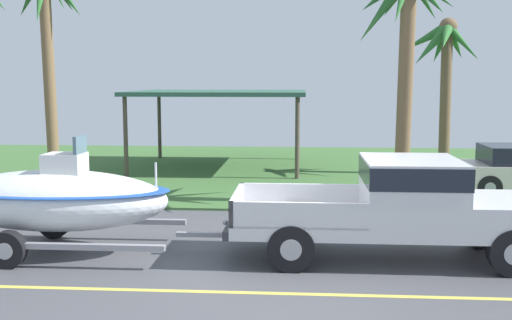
{
  "coord_description": "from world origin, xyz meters",
  "views": [
    {
      "loc": [
        0.09,
        -10.76,
        3.21
      ],
      "look_at": [
        -0.81,
        1.59,
        1.58
      ],
      "focal_mm": 43.42,
      "sensor_mm": 36.0,
      "label": 1
    }
  ],
  "objects": [
    {
      "name": "ground",
      "position": [
        0.0,
        8.38,
        -0.01
      ],
      "size": [
        36.0,
        22.0,
        0.11
      ],
      "color": "#4C4C51"
    },
    {
      "name": "pickup_truck_towing",
      "position": [
        2.0,
        0.17,
        1.01
      ],
      "size": [
        5.73,
        1.98,
        1.81
      ],
      "color": "silver",
      "rests_on": "ground"
    },
    {
      "name": "boat_on_trailer",
      "position": [
        -4.46,
        0.17,
        1.0
      ],
      "size": [
        5.58,
        2.27,
        2.19
      ],
      "color": "gray",
      "rests_on": "ground"
    },
    {
      "name": "carport_awning",
      "position": [
        -2.79,
        11.19,
        2.66
      ],
      "size": [
        6.04,
        5.32,
        2.79
      ],
      "color": "#4C4238",
      "rests_on": "ground"
    },
    {
      "name": "palm_tree_near_left",
      "position": [
        -7.1,
        6.48,
        5.18
      ],
      "size": [
        2.7,
        3.28,
        6.6
      ],
      "color": "brown",
      "rests_on": "ground"
    },
    {
      "name": "palm_tree_mid",
      "position": [
        4.74,
        10.12,
        3.94
      ],
      "size": [
        2.7,
        2.63,
        5.2
      ],
      "color": "brown",
      "rests_on": "ground"
    },
    {
      "name": "palm_tree_far_left",
      "position": [
        2.61,
        5.1,
        4.53
      ],
      "size": [
        2.67,
        3.52,
        6.07
      ],
      "color": "brown",
      "rests_on": "ground"
    }
  ]
}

